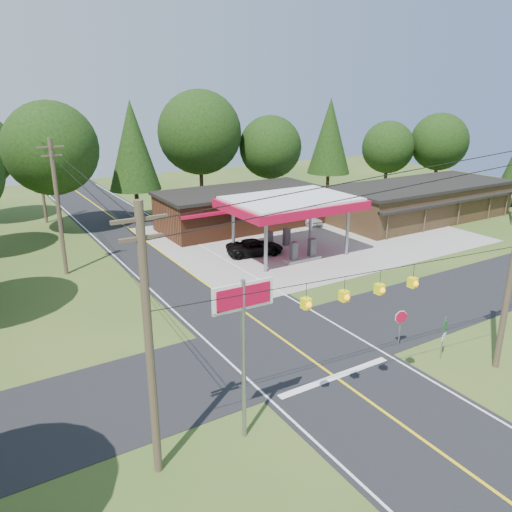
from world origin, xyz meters
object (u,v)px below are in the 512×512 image
gas_canopy (291,205)px  suv_car (255,247)px  octagonal_stop_sign (401,320)px  sedan_car (307,218)px  big_stop_sign (243,324)px

gas_canopy → suv_car: (-2.52, 1.50, -3.61)m
suv_car → octagonal_stop_sign: (-1.60, -17.51, 0.91)m
sedan_car → big_stop_sign: bearing=-132.9°
gas_canopy → sedan_car: size_ratio=2.79×
suv_car → octagonal_stop_sign: bearing=-172.2°
gas_canopy → big_stop_sign: bearing=-129.6°
sedan_car → gas_canopy: bearing=-136.7°
big_stop_sign → octagonal_stop_sign: big_stop_sign is taller
suv_car → sedan_car: 11.20m
gas_canopy → octagonal_stop_sign: 16.75m
big_stop_sign → octagonal_stop_sign: (10.76, 2.00, -3.38)m
suv_car → octagonal_stop_sign: size_ratio=2.23×
octagonal_stop_sign → gas_canopy: bearing=75.6°
gas_canopy → octagonal_stop_sign: bearing=-104.4°
gas_canopy → sedan_car: 10.74m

